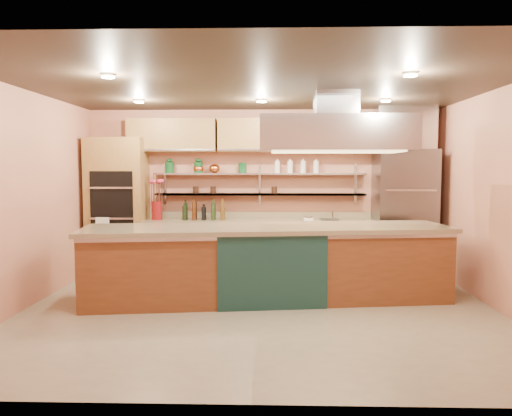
{
  "coord_description": "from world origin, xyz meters",
  "views": [
    {
      "loc": [
        0.13,
        -6.16,
        1.8
      ],
      "look_at": [
        -0.07,
        1.0,
        1.22
      ],
      "focal_mm": 35.0,
      "sensor_mm": 36.0,
      "label": 1
    }
  ],
  "objects_px": {
    "flower_vase": "(157,211)",
    "green_canister": "(243,168)",
    "refrigerator": "(404,213)",
    "copper_kettle": "(214,169)",
    "island": "(268,263)",
    "kitchen_scale": "(308,218)"
  },
  "relations": [
    {
      "from": "copper_kettle",
      "to": "flower_vase",
      "type": "bearing_deg",
      "value": -167.01
    },
    {
      "from": "island",
      "to": "flower_vase",
      "type": "bearing_deg",
      "value": 132.43
    },
    {
      "from": "copper_kettle",
      "to": "kitchen_scale",
      "type": "bearing_deg",
      "value": -7.85
    },
    {
      "from": "flower_vase",
      "to": "kitchen_scale",
      "type": "xyz_separation_m",
      "value": [
        2.55,
        0.0,
        -0.11
      ]
    },
    {
      "from": "refrigerator",
      "to": "kitchen_scale",
      "type": "relative_size",
      "value": 13.52
    },
    {
      "from": "kitchen_scale",
      "to": "copper_kettle",
      "type": "height_order",
      "value": "copper_kettle"
    },
    {
      "from": "flower_vase",
      "to": "kitchen_scale",
      "type": "distance_m",
      "value": 2.55
    },
    {
      "from": "refrigerator",
      "to": "copper_kettle",
      "type": "relative_size",
      "value": 10.96
    },
    {
      "from": "flower_vase",
      "to": "green_canister",
      "type": "height_order",
      "value": "green_canister"
    },
    {
      "from": "copper_kettle",
      "to": "island",
      "type": "bearing_deg",
      "value": -62.86
    },
    {
      "from": "green_canister",
      "to": "island",
      "type": "bearing_deg",
      "value": -76.23
    },
    {
      "from": "copper_kettle",
      "to": "green_canister",
      "type": "xyz_separation_m",
      "value": [
        0.48,
        0.0,
        0.01
      ]
    },
    {
      "from": "refrigerator",
      "to": "kitchen_scale",
      "type": "distance_m",
      "value": 1.58
    },
    {
      "from": "refrigerator",
      "to": "copper_kettle",
      "type": "distance_m",
      "value": 3.27
    },
    {
      "from": "refrigerator",
      "to": "island",
      "type": "distance_m",
      "value": 2.8
    },
    {
      "from": "refrigerator",
      "to": "copper_kettle",
      "type": "height_order",
      "value": "refrigerator"
    },
    {
      "from": "island",
      "to": "copper_kettle",
      "type": "xyz_separation_m",
      "value": [
        -0.92,
        1.8,
        1.29
      ]
    },
    {
      "from": "copper_kettle",
      "to": "refrigerator",
      "type": "bearing_deg",
      "value": -4.14
    },
    {
      "from": "flower_vase",
      "to": "copper_kettle",
      "type": "distance_m",
      "value": 1.21
    },
    {
      "from": "island",
      "to": "green_canister",
      "type": "relative_size",
      "value": 28.2
    },
    {
      "from": "kitchen_scale",
      "to": "refrigerator",
      "type": "bearing_deg",
      "value": 21.4
    },
    {
      "from": "kitchen_scale",
      "to": "green_canister",
      "type": "height_order",
      "value": "green_canister"
    }
  ]
}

